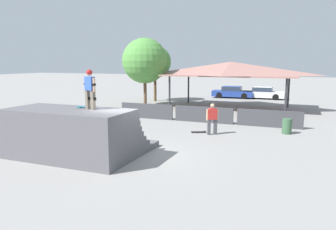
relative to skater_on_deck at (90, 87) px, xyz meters
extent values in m
plane|color=gray|center=(1.43, 0.72, -2.98)|extent=(160.00, 160.00, 0.00)
cube|color=#565459|center=(-0.86, 0.66, -2.85)|extent=(5.28, 4.40, 0.26)
cube|color=#565459|center=(-0.86, 0.17, -2.60)|extent=(5.28, 3.41, 0.26)
cube|color=#565459|center=(-0.86, -0.02, -2.34)|extent=(5.28, 3.04, 0.26)
cube|color=#565459|center=(-0.86, -0.14, -2.08)|extent=(5.28, 2.80, 0.26)
cube|color=#565459|center=(-0.86, -0.23, -1.82)|extent=(5.28, 2.62, 0.26)
cube|color=#565459|center=(-0.86, -0.29, -1.57)|extent=(5.28, 2.50, 0.26)
cube|color=#565459|center=(-0.86, -0.33, -1.31)|extent=(5.28, 2.41, 0.26)
cube|color=#565459|center=(-0.86, -0.36, -1.05)|extent=(5.28, 2.36, 0.26)
cylinder|color=silver|center=(-0.86, 0.81, -0.96)|extent=(5.18, 0.07, 0.07)
cube|color=#6B6051|center=(0.16, -0.05, -0.54)|extent=(0.18, 0.18, 0.78)
cube|color=black|center=(0.17, -0.02, -0.49)|extent=(0.21, 0.18, 0.11)
cube|color=#6B6051|center=(-0.16, 0.04, -0.54)|extent=(0.18, 0.18, 0.78)
cube|color=black|center=(-0.16, 0.07, -0.49)|extent=(0.21, 0.18, 0.11)
cube|color=blue|center=(0.00, 0.00, 0.12)|extent=(0.46, 0.32, 0.55)
cylinder|color=tan|center=(0.25, -0.07, 0.08)|extent=(0.13, 0.13, 0.55)
cylinder|color=black|center=(0.25, -0.07, 0.09)|extent=(0.19, 0.19, 0.08)
cylinder|color=tan|center=(-0.25, 0.07, 0.08)|extent=(0.13, 0.13, 0.55)
cylinder|color=black|center=(-0.25, 0.07, 0.09)|extent=(0.19, 0.19, 0.08)
sphere|color=tan|center=(0.00, 0.00, 0.54)|extent=(0.21, 0.21, 0.21)
sphere|color=#B21919|center=(0.00, 0.00, 0.57)|extent=(0.24, 0.24, 0.24)
cylinder|color=green|center=(-0.20, 0.36, -0.90)|extent=(0.06, 0.04, 0.05)
cylinder|color=green|center=(-0.16, 0.23, -0.90)|extent=(0.06, 0.04, 0.05)
cylinder|color=green|center=(-0.66, 0.22, -0.90)|extent=(0.06, 0.04, 0.05)
cylinder|color=green|center=(-0.61, 0.09, -0.90)|extent=(0.06, 0.04, 0.05)
cube|color=teal|center=(-0.41, 0.23, -0.87)|extent=(0.79, 0.42, 0.02)
cube|color=teal|center=(-0.07, 0.33, -0.85)|extent=(0.15, 0.22, 0.02)
cube|color=#4C4C51|center=(3.34, 6.10, -2.56)|extent=(0.22, 0.22, 0.85)
cube|color=#4C4C51|center=(3.66, 6.30, -2.56)|extent=(0.22, 0.22, 0.85)
cube|color=red|center=(3.50, 6.20, -1.83)|extent=(0.51, 0.44, 0.60)
cylinder|color=tan|center=(3.26, 6.05, -1.88)|extent=(0.16, 0.16, 0.60)
cylinder|color=tan|center=(3.74, 6.36, -1.88)|extent=(0.16, 0.16, 0.60)
sphere|color=tan|center=(3.50, 6.20, -1.38)|extent=(0.23, 0.23, 0.23)
cylinder|color=red|center=(2.87, 6.52, -2.96)|extent=(0.06, 0.05, 0.05)
cylinder|color=red|center=(2.93, 6.39, -2.96)|extent=(0.06, 0.05, 0.05)
cylinder|color=red|center=(2.41, 6.30, -2.96)|extent=(0.06, 0.05, 0.05)
cylinder|color=red|center=(2.47, 6.18, -2.96)|extent=(0.06, 0.05, 0.05)
cube|color=black|center=(2.67, 6.35, -2.92)|extent=(0.82, 0.53, 0.02)
cube|color=black|center=(3.01, 6.51, -2.90)|extent=(0.17, 0.22, 0.02)
cube|color=#3D3D42|center=(-2.10, 9.53, -2.46)|extent=(3.91, 0.12, 1.05)
cube|color=#3D3D42|center=(2.06, 9.53, -2.46)|extent=(3.91, 0.12, 1.05)
cube|color=#3D3D42|center=(6.22, 9.53, -2.46)|extent=(3.91, 0.12, 1.05)
cylinder|color=#2D2D33|center=(-2.26, 14.28, -1.59)|extent=(0.16, 0.16, 2.78)
cylinder|color=#2D2D33|center=(6.92, 14.28, -1.59)|extent=(0.16, 0.16, 2.78)
cylinder|color=#2D2D33|center=(-2.26, 19.25, -1.59)|extent=(0.16, 0.16, 2.78)
cylinder|color=#2D2D33|center=(6.92, 19.25, -1.59)|extent=(0.16, 0.16, 2.78)
cube|color=#9E6B60|center=(2.33, 16.76, -0.15)|extent=(10.81, 5.84, 0.10)
pyramid|color=#9E6B60|center=(2.33, 16.76, 0.44)|extent=(10.59, 5.72, 1.08)
cylinder|color=brown|center=(-5.78, 19.12, -1.59)|extent=(0.28, 0.28, 2.77)
sphere|color=#4C893D|center=(-5.78, 19.12, 0.96)|extent=(3.24, 3.24, 3.24)
cylinder|color=brown|center=(-5.03, 15.30, -1.68)|extent=(0.28, 0.28, 2.60)
sphere|color=#4C893D|center=(-5.03, 15.30, 1.06)|extent=(4.00, 4.00, 4.00)
cylinder|color=#385B3D|center=(7.31, 7.95, -2.56)|extent=(0.52, 0.52, 0.85)
cube|color=navy|center=(0.96, 24.99, -2.50)|extent=(4.46, 1.90, 0.62)
cube|color=#283342|center=(0.85, 24.98, -1.96)|extent=(2.09, 1.54, 0.46)
cube|color=navy|center=(0.85, 24.98, -1.73)|extent=(1.99, 1.50, 0.04)
cylinder|color=black|center=(2.28, 25.83, -2.66)|extent=(0.65, 0.22, 0.64)
cylinder|color=black|center=(2.34, 24.24, -2.66)|extent=(0.65, 0.22, 0.64)
cylinder|color=black|center=(-0.41, 25.74, -2.66)|extent=(0.65, 0.22, 0.64)
cylinder|color=black|center=(-0.35, 24.14, -2.66)|extent=(0.65, 0.22, 0.64)
cube|color=silver|center=(4.21, 25.25, -2.50)|extent=(4.35, 1.68, 0.62)
cube|color=#283342|center=(4.10, 25.26, -1.96)|extent=(2.02, 1.39, 0.46)
cube|color=silver|center=(4.10, 25.26, -1.73)|extent=(1.93, 1.36, 0.04)
cylinder|color=black|center=(5.54, 25.97, -2.66)|extent=(0.64, 0.21, 0.64)
cylinder|color=black|center=(5.52, 24.50, -2.66)|extent=(0.64, 0.21, 0.64)
cylinder|color=black|center=(2.90, 26.00, -2.66)|extent=(0.64, 0.21, 0.64)
cylinder|color=black|center=(2.88, 24.54, -2.66)|extent=(0.64, 0.21, 0.64)
camera|label=1|loc=(7.89, -11.04, 1.00)|focal=35.00mm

